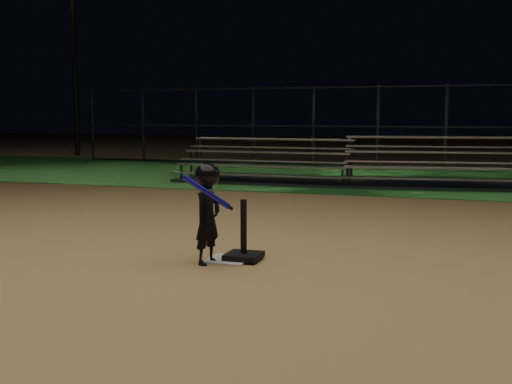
% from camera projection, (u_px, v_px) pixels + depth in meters
% --- Properties ---
extents(ground, '(80.00, 80.00, 0.00)m').
position_uv_depth(ground, '(228.00, 261.00, 6.91)').
color(ground, '#AE864F').
rests_on(ground, ground).
extents(grass_strip, '(60.00, 8.00, 0.01)m').
position_uv_depth(grass_strip, '(362.00, 176.00, 16.35)').
color(grass_strip, '#194F1A').
rests_on(grass_strip, ground).
extents(home_plate, '(0.45, 0.45, 0.02)m').
position_uv_depth(home_plate, '(228.00, 260.00, 6.91)').
color(home_plate, beige).
rests_on(home_plate, ground).
extents(batting_tee, '(0.38, 0.38, 0.66)m').
position_uv_depth(batting_tee, '(244.00, 248.00, 6.90)').
color(batting_tee, black).
rests_on(batting_tee, home_plate).
extents(child_batter, '(0.48, 0.51, 1.10)m').
position_uv_depth(child_batter, '(208.00, 211.00, 6.70)').
color(child_batter, black).
rests_on(child_batter, ground).
extents(bleacher_left, '(4.19, 2.10, 1.02)m').
position_uv_depth(bleacher_left, '(265.00, 173.00, 15.15)').
color(bleacher_left, '#B3B3B8').
rests_on(bleacher_left, ground).
extents(bleacher_right, '(4.73, 2.74, 1.10)m').
position_uv_depth(bleacher_right, '(444.00, 176.00, 14.16)').
color(bleacher_right, silver).
rests_on(bleacher_right, ground).
extents(backstop_fence, '(20.08, 0.08, 2.50)m').
position_uv_depth(backstop_fence, '(378.00, 127.00, 19.02)').
color(backstop_fence, '#38383D').
rests_on(backstop_fence, ground).
extents(light_pole_left, '(0.90, 0.53, 8.30)m').
position_uv_depth(light_pole_left, '(72.00, 28.00, 24.09)').
color(light_pole_left, '#2D2D30').
rests_on(light_pole_left, ground).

